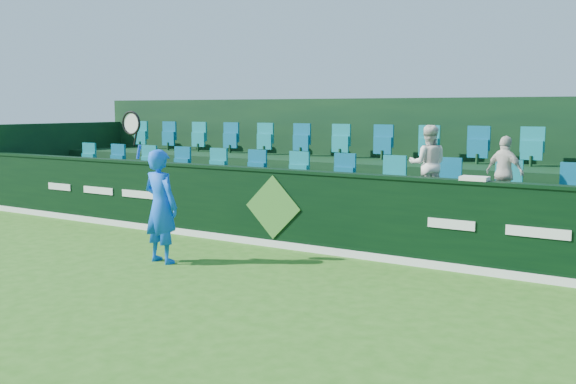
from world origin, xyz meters
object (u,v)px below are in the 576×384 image
Objects in this scene: spectator_middle at (505,173)px; towel at (475,178)px; spectator_left at (428,164)px; tennis_player at (160,205)px.

towel is (-0.16, -1.12, 0.00)m from spectator_middle.
spectator_middle is 1.13m from towel.
spectator_middle reaches higher than towel.
towel is at bearing 112.11° from spectator_left.
tennis_player is 4.44m from spectator_left.
towel is (1.09, -1.12, -0.07)m from spectator_left.
tennis_player is at bearing 58.48° from spectator_middle.
tennis_player reaches higher than spectator_middle.
tennis_player is 1.83× the size of spectator_left.
tennis_player is 2.07× the size of spectator_middle.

